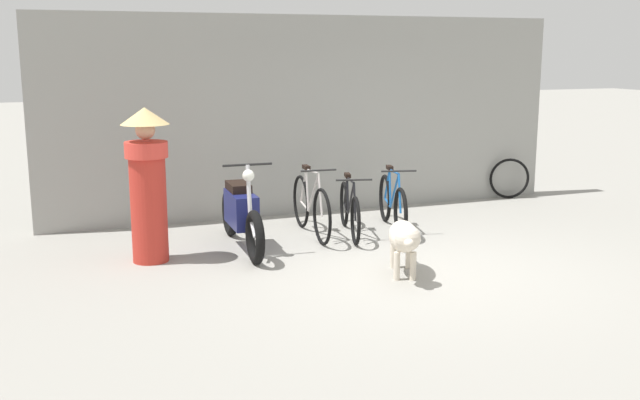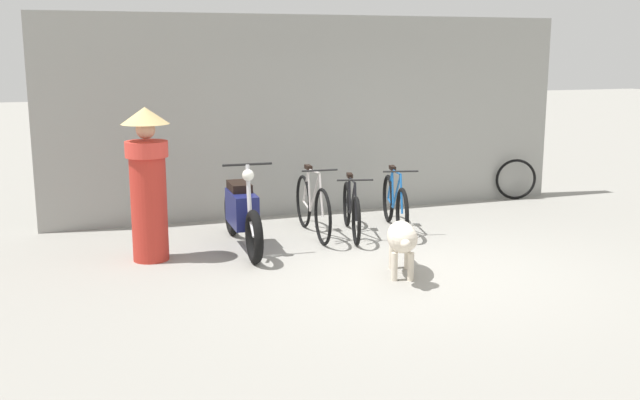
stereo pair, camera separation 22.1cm
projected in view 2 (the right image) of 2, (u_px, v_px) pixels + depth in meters
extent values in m
plane|color=gray|center=(413.00, 269.00, 8.34)|extent=(60.00, 60.00, 0.00)
cube|color=gray|center=(316.00, 115.00, 11.03)|extent=(7.92, 0.20, 2.89)
torus|color=black|center=(323.00, 217.00, 9.30)|extent=(0.10, 0.72, 0.72)
torus|color=black|center=(303.00, 201.00, 10.24)|extent=(0.10, 0.72, 0.72)
cylinder|color=beige|center=(315.00, 193.00, 9.62)|extent=(0.07, 0.50, 0.59)
cylinder|color=beige|center=(309.00, 190.00, 9.89)|extent=(0.04, 0.13, 0.54)
cylinder|color=beige|center=(314.00, 171.00, 9.61)|extent=(0.07, 0.58, 0.06)
cylinder|color=beige|center=(307.00, 206.00, 10.07)|extent=(0.06, 0.38, 0.08)
cylinder|color=beige|center=(306.00, 186.00, 10.06)|extent=(0.05, 0.30, 0.50)
cylinder|color=beige|center=(321.00, 195.00, 9.32)|extent=(0.04, 0.18, 0.53)
cube|color=black|center=(308.00, 167.00, 9.88)|extent=(0.08, 0.18, 0.05)
cylinder|color=black|center=(320.00, 170.00, 9.33)|extent=(0.46, 0.06, 0.02)
torus|color=black|center=(356.00, 221.00, 9.29)|extent=(0.21, 0.61, 0.62)
torus|color=black|center=(347.00, 204.00, 10.31)|extent=(0.21, 0.61, 0.62)
cylinder|color=black|center=(353.00, 199.00, 9.65)|extent=(0.16, 0.51, 0.52)
cylinder|color=black|center=(350.00, 195.00, 9.94)|extent=(0.06, 0.13, 0.47)
cylinder|color=black|center=(352.00, 180.00, 9.65)|extent=(0.19, 0.59, 0.06)
cylinder|color=black|center=(348.00, 208.00, 10.13)|extent=(0.13, 0.39, 0.07)
cylinder|color=black|center=(348.00, 191.00, 10.13)|extent=(0.11, 0.31, 0.43)
cylinder|color=black|center=(356.00, 202.00, 9.32)|extent=(0.08, 0.18, 0.46)
cube|color=black|center=(349.00, 175.00, 9.94)|extent=(0.11, 0.19, 0.05)
cylinder|color=black|center=(355.00, 180.00, 9.35)|extent=(0.45, 0.14, 0.02)
torus|color=black|center=(402.00, 214.00, 9.58)|extent=(0.22, 0.66, 0.67)
torus|color=black|center=(388.00, 198.00, 10.56)|extent=(0.22, 0.66, 0.67)
cylinder|color=#1959A5|center=(397.00, 191.00, 9.92)|extent=(0.15, 0.49, 0.55)
cylinder|color=#1959A5|center=(393.00, 189.00, 10.20)|extent=(0.06, 0.13, 0.51)
cylinder|color=#1959A5|center=(396.00, 172.00, 9.92)|extent=(0.17, 0.57, 0.06)
cylinder|color=#1959A5|center=(391.00, 203.00, 10.38)|extent=(0.12, 0.38, 0.08)
cylinder|color=#1959A5|center=(390.00, 184.00, 10.38)|extent=(0.10, 0.30, 0.47)
cylinder|color=#1959A5|center=(401.00, 194.00, 9.60)|extent=(0.07, 0.18, 0.49)
cube|color=black|center=(392.00, 168.00, 10.20)|extent=(0.11, 0.19, 0.05)
cylinder|color=black|center=(401.00, 171.00, 9.62)|extent=(0.45, 0.14, 0.02)
torus|color=black|center=(254.00, 237.00, 8.50)|extent=(0.14, 0.63, 0.62)
torus|color=black|center=(232.00, 212.00, 9.81)|extent=(0.14, 0.63, 0.62)
cube|color=navy|center=(242.00, 209.00, 9.12)|extent=(0.32, 0.77, 0.41)
cube|color=black|center=(239.00, 186.00, 9.19)|extent=(0.26, 0.50, 0.10)
cylinder|color=silver|center=(249.00, 191.00, 8.65)|extent=(0.06, 0.16, 0.61)
cylinder|color=silver|center=(252.00, 227.00, 8.58)|extent=(0.05, 0.24, 0.21)
cylinder|color=black|center=(247.00, 164.00, 8.64)|extent=(0.58, 0.06, 0.03)
sphere|color=silver|center=(248.00, 175.00, 8.63)|extent=(0.15, 0.15, 0.14)
ellipsoid|color=beige|center=(402.00, 237.00, 8.06)|extent=(0.56, 0.79, 0.31)
cylinder|color=beige|center=(411.00, 267.00, 7.89)|extent=(0.09, 0.09, 0.30)
cylinder|color=beige|center=(394.00, 267.00, 7.90)|extent=(0.09, 0.09, 0.30)
cylinder|color=beige|center=(407.00, 255.00, 8.33)|extent=(0.09, 0.09, 0.30)
cylinder|color=beige|center=(392.00, 255.00, 8.33)|extent=(0.09, 0.09, 0.30)
sphere|color=beige|center=(405.00, 239.00, 7.62)|extent=(0.35, 0.35, 0.27)
ellipsoid|color=beige|center=(406.00, 244.00, 7.51)|extent=(0.15, 0.18, 0.10)
cylinder|color=beige|center=(399.00, 229.00, 8.54)|extent=(0.16, 0.31, 0.17)
cylinder|color=#B72D23|center=(149.00, 201.00, 8.56)|extent=(0.58, 0.58, 1.39)
cylinder|color=#D63C32|center=(146.00, 149.00, 8.44)|extent=(0.68, 0.68, 0.18)
sphere|color=tan|center=(146.00, 129.00, 8.40)|extent=(0.31, 0.31, 0.22)
cone|color=tan|center=(145.00, 115.00, 8.37)|extent=(0.77, 0.77, 0.19)
torus|color=black|center=(516.00, 179.00, 12.13)|extent=(0.64, 0.24, 0.66)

